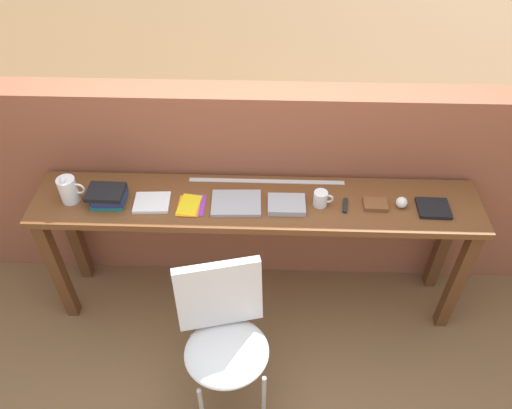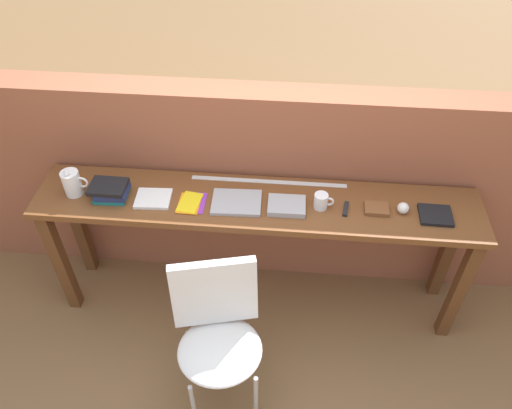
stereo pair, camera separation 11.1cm
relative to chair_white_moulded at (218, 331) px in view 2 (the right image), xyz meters
The scene contains 16 objects.
ground_plane 0.63m from the chair_white_moulded, 65.55° to the left, with size 40.00×40.00×0.00m, color brown.
brick_wall_back 0.98m from the chair_white_moulded, 81.37° to the left, with size 6.00×0.20×1.38m, color #935138.
sideboard 0.67m from the chair_white_moulded, 76.78° to the left, with size 2.50×0.44×0.88m.
chair_white_moulded is the anchor object (origin of this frame).
pitcher_white 1.15m from the chair_white_moulded, 146.01° to the left, with size 0.14×0.10×0.18m.
book_stack_leftmost 0.97m from the chair_white_moulded, 138.76° to the left, with size 0.21×0.17×0.09m.
magazine_cycling 0.81m from the chair_white_moulded, 126.57° to the left, with size 0.19×0.16×0.02m, color white.
pamphlet_pile_colourful 0.71m from the chair_white_moulded, 110.64° to the left, with size 0.15×0.18×0.01m.
book_open_centre 0.69m from the chair_white_moulded, 86.46° to the left, with size 0.27×0.20×0.02m, color #9E9EA3.
book_grey_hardcover 0.76m from the chair_white_moulded, 61.64° to the left, with size 0.21×0.16×0.03m, color #9E9EA3.
mug 0.88m from the chair_white_moulded, 50.35° to the left, with size 0.11×0.08×0.09m.
multitool_folded 0.94m from the chair_white_moulded, 43.04° to the left, with size 0.02×0.11×0.02m, color black.
leather_journal_brown 1.07m from the chair_white_moulded, 36.97° to the left, with size 0.13×0.10×0.02m, color brown.
sports_ball_small 1.18m from the chair_white_moulded, 32.63° to the left, with size 0.06×0.06×0.06m, color silver.
book_repair_rightmost 1.31m from the chair_white_moulded, 27.68° to the left, with size 0.17×0.16×0.02m, color black.
ruler_metal_back_edge 0.89m from the chair_white_moulded, 75.79° to the left, with size 0.90×0.03×0.00m, color silver.
Camera 2 is at (0.18, -1.73, 2.76)m, focal length 35.00 mm.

